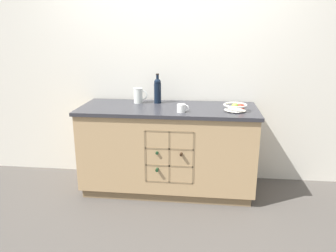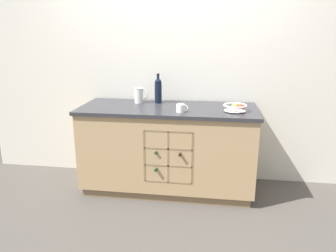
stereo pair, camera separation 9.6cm
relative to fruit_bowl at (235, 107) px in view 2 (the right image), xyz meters
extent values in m
plane|color=#4C4742|center=(-0.66, 0.09, -0.94)|extent=(14.00, 14.00, 0.00)
cube|color=silver|center=(-0.66, 0.50, 0.33)|extent=(4.40, 0.06, 2.55)
cube|color=olive|center=(-0.66, 0.09, -0.90)|extent=(1.68, 0.60, 0.09)
cube|color=tan|center=(-0.66, 0.09, -0.46)|extent=(1.74, 0.66, 0.77)
cube|color=#2D2D33|center=(-0.66, 0.09, -0.06)|extent=(1.78, 0.70, 0.03)
cube|color=olive|center=(-0.61, -0.14, -0.45)|extent=(0.46, 0.01, 0.51)
cube|color=olive|center=(-0.84, -0.19, -0.45)|extent=(0.02, 0.10, 0.51)
cube|color=olive|center=(-0.38, -0.19, -0.45)|extent=(0.02, 0.10, 0.51)
cube|color=olive|center=(-0.61, -0.19, -0.71)|extent=(0.46, 0.10, 0.02)
cube|color=olive|center=(-0.61, -0.19, -0.54)|extent=(0.46, 0.10, 0.02)
cube|color=olive|center=(-0.61, -0.19, -0.37)|extent=(0.46, 0.10, 0.02)
cube|color=olive|center=(-0.61, -0.19, -0.20)|extent=(0.46, 0.10, 0.02)
cube|color=olive|center=(-0.61, -0.19, -0.45)|extent=(0.02, 0.10, 0.51)
cylinder|color=#19381E|center=(-0.73, -0.08, -0.58)|extent=(0.08, 0.21, 0.08)
cylinder|color=#19381E|center=(-0.73, -0.23, -0.58)|extent=(0.03, 0.09, 0.03)
cylinder|color=#19381E|center=(-0.73, -0.08, -0.41)|extent=(0.07, 0.20, 0.07)
cylinder|color=#19381E|center=(-0.73, -0.22, -0.41)|extent=(0.03, 0.08, 0.03)
cylinder|color=black|center=(-0.50, -0.10, -0.41)|extent=(0.07, 0.19, 0.07)
cylinder|color=black|center=(-0.50, -0.24, -0.41)|extent=(0.03, 0.08, 0.03)
cylinder|color=silver|center=(0.00, 0.00, -0.04)|extent=(0.10, 0.10, 0.01)
cone|color=silver|center=(0.00, 0.00, 0.00)|extent=(0.21, 0.21, 0.06)
torus|color=silver|center=(0.00, 0.00, 0.02)|extent=(0.23, 0.23, 0.02)
sphere|color=#7FA838|center=(-0.01, 0.00, 0.00)|extent=(0.07, 0.07, 0.07)
sphere|color=red|center=(0.05, 0.00, 0.00)|extent=(0.07, 0.07, 0.07)
cylinder|color=silver|center=(-1.00, 0.26, 0.04)|extent=(0.09, 0.09, 0.16)
torus|color=silver|center=(-1.00, 0.26, 0.11)|extent=(0.10, 0.10, 0.01)
torus|color=silver|center=(-0.95, 0.26, 0.05)|extent=(0.10, 0.01, 0.10)
cylinder|color=white|center=(-0.51, -0.10, -0.01)|extent=(0.08, 0.08, 0.08)
torus|color=white|center=(-0.47, -0.10, 0.00)|extent=(0.06, 0.01, 0.06)
cylinder|color=black|center=(-0.79, 0.28, 0.06)|extent=(0.08, 0.08, 0.21)
sphere|color=black|center=(-0.79, 0.28, 0.18)|extent=(0.07, 0.07, 0.07)
cylinder|color=black|center=(-0.79, 0.28, 0.21)|extent=(0.03, 0.03, 0.09)
cylinder|color=black|center=(-0.79, 0.28, 0.26)|extent=(0.03, 0.03, 0.01)
camera|label=1|loc=(-0.29, -3.10, 0.68)|focal=35.00mm
camera|label=2|loc=(-0.20, -3.09, 0.68)|focal=35.00mm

